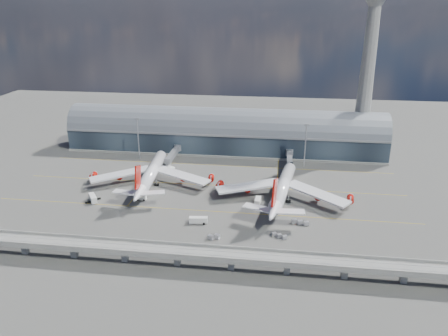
# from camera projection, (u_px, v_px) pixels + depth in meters

# --- Properties ---
(ground) EXTENTS (500.00, 500.00, 0.00)m
(ground) POSITION_uv_depth(u_px,v_px,m) (204.00, 201.00, 212.10)
(ground) COLOR #474744
(ground) RESTS_ON ground
(taxi_lines) EXTENTS (200.00, 80.12, 0.01)m
(taxi_lines) POSITION_uv_depth(u_px,v_px,m) (211.00, 184.00, 232.54)
(taxi_lines) COLOR gold
(taxi_lines) RESTS_ON ground
(terminal) EXTENTS (200.00, 30.00, 28.00)m
(terminal) POSITION_uv_depth(u_px,v_px,m) (225.00, 134.00, 280.14)
(terminal) COLOR #1D2631
(terminal) RESTS_ON ground
(control_tower) EXTENTS (19.00, 19.00, 103.00)m
(control_tower) POSITION_uv_depth(u_px,v_px,m) (367.00, 72.00, 259.71)
(control_tower) COLOR gray
(control_tower) RESTS_ON ground
(guideway) EXTENTS (220.00, 8.50, 7.20)m
(guideway) POSITION_uv_depth(u_px,v_px,m) (177.00, 252.00, 159.34)
(guideway) COLOR gray
(guideway) RESTS_ON ground
(floodlight_mast_left) EXTENTS (3.00, 0.70, 25.70)m
(floodlight_mast_left) POSITION_uv_depth(u_px,v_px,m) (138.00, 138.00, 264.29)
(floodlight_mast_left) COLOR gray
(floodlight_mast_left) RESTS_ON ground
(floodlight_mast_right) EXTENTS (3.00, 0.70, 25.70)m
(floodlight_mast_right) POSITION_uv_depth(u_px,v_px,m) (305.00, 144.00, 251.84)
(floodlight_mast_right) COLOR gray
(floodlight_mast_right) RESTS_ON ground
(airliner_left) EXTENTS (66.75, 70.16, 21.37)m
(airliner_left) POSITION_uv_depth(u_px,v_px,m) (151.00, 174.00, 229.43)
(airliner_left) COLOR white
(airliner_left) RESTS_ON ground
(airliner_right) EXTENTS (67.72, 70.83, 22.48)m
(airliner_right) POSITION_uv_depth(u_px,v_px,m) (282.00, 189.00, 211.78)
(airliner_right) COLOR white
(airliner_right) RESTS_ON ground
(jet_bridge_left) EXTENTS (4.40, 28.00, 7.25)m
(jet_bridge_left) POSITION_uv_depth(u_px,v_px,m) (174.00, 153.00, 262.84)
(jet_bridge_left) COLOR gray
(jet_bridge_left) RESTS_ON ground
(jet_bridge_right) EXTENTS (4.40, 32.00, 7.25)m
(jet_bridge_right) POSITION_uv_depth(u_px,v_px,m) (290.00, 160.00, 252.41)
(jet_bridge_right) COLOR gray
(jet_bridge_right) RESTS_ON ground
(service_truck_0) EXTENTS (6.68, 8.10, 3.32)m
(service_truck_0) POSITION_uv_depth(u_px,v_px,m) (93.00, 198.00, 211.32)
(service_truck_0) COLOR silver
(service_truck_0) RESTS_ON ground
(service_truck_1) EXTENTS (4.82, 2.42, 2.79)m
(service_truck_1) POSITION_uv_depth(u_px,v_px,m) (141.00, 197.00, 213.16)
(service_truck_1) COLOR silver
(service_truck_1) RESTS_ON ground
(service_truck_2) EXTENTS (8.19, 3.16, 2.90)m
(service_truck_2) POSITION_uv_depth(u_px,v_px,m) (198.00, 220.00, 190.81)
(service_truck_2) COLOR silver
(service_truck_2) RESTS_ON ground
(service_truck_3) EXTENTS (3.02, 6.67, 3.16)m
(service_truck_3) POSITION_uv_depth(u_px,v_px,m) (258.00, 201.00, 208.25)
(service_truck_3) COLOR silver
(service_truck_3) RESTS_ON ground
(service_truck_4) EXTENTS (2.39, 4.78, 2.77)m
(service_truck_4) POSITION_uv_depth(u_px,v_px,m) (286.00, 174.00, 242.02)
(service_truck_4) COLOR silver
(service_truck_4) RESTS_ON ground
(service_truck_5) EXTENTS (6.44, 5.60, 3.01)m
(service_truck_5) POSITION_uv_depth(u_px,v_px,m) (170.00, 169.00, 248.79)
(service_truck_5) COLOR silver
(service_truck_5) RESTS_ON ground
(cargo_train_0) EXTENTS (5.54, 3.39, 1.80)m
(cargo_train_0) POSITION_uv_depth(u_px,v_px,m) (214.00, 237.00, 178.34)
(cargo_train_0) COLOR gray
(cargo_train_0) RESTS_ON ground
(cargo_train_1) EXTENTS (6.88, 4.03, 1.54)m
(cargo_train_1) POSITION_uv_depth(u_px,v_px,m) (279.00, 236.00, 179.38)
(cargo_train_1) COLOR gray
(cargo_train_1) RESTS_ON ground
(cargo_train_2) EXTENTS (7.93, 3.55, 1.74)m
(cargo_train_2) POSITION_uv_depth(u_px,v_px,m) (300.00, 223.00, 189.97)
(cargo_train_2) COLOR gray
(cargo_train_2) RESTS_ON ground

